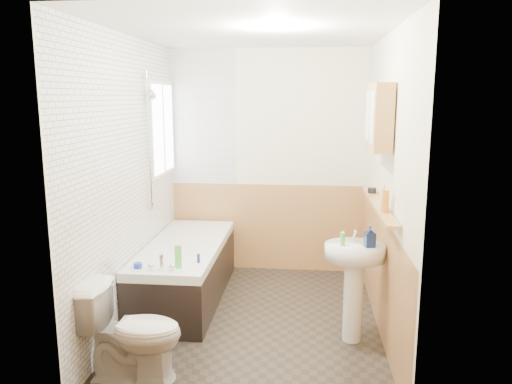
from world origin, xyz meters
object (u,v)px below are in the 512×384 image
sink (354,272)px  bathtub (186,270)px  toilet (133,332)px  medicine_cabinet (379,117)px  pine_shelf (379,205)px

sink → bathtub: bearing=150.1°
toilet → medicine_cabinet: medicine_cabinet is taller
pine_shelf → toilet: bearing=-152.5°
toilet → medicine_cabinet: (1.77, 0.95, 1.47)m
sink → medicine_cabinet: size_ratio=1.58×
pine_shelf → medicine_cabinet: bearing=145.8°
bathtub → pine_shelf: 2.01m
toilet → pine_shelf: pine_shelf is taller
toilet → pine_shelf: 2.16m
sink → medicine_cabinet: (0.17, 0.23, 1.23)m
toilet → pine_shelf: size_ratio=0.47×
sink → pine_shelf: size_ratio=0.63×
toilet → medicine_cabinet: size_ratio=1.20×
toilet → sink: bearing=-65.6°
sink → medicine_cabinet: 1.27m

